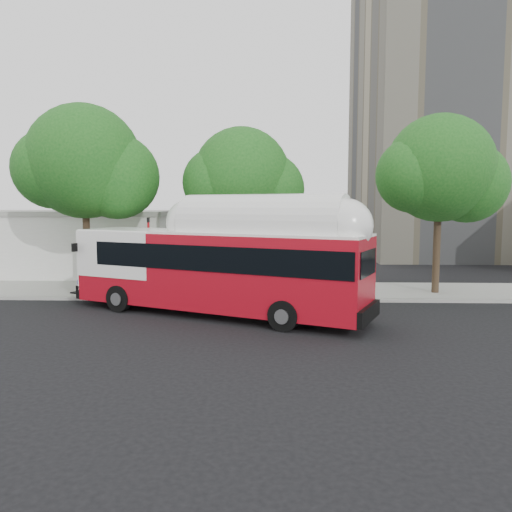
{
  "coord_description": "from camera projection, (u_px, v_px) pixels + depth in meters",
  "views": [
    {
      "loc": [
        0.63,
        -19.89,
        4.66
      ],
      "look_at": [
        -0.15,
        3.0,
        2.29
      ],
      "focal_mm": 35.0,
      "sensor_mm": 36.0,
      "label": 1
    }
  ],
  "objects": [
    {
      "name": "ground",
      "position": [
        257.0,
        320.0,
        20.27
      ],
      "size": [
        120.0,
        120.0,
        0.0
      ],
      "primitive_type": "plane",
      "color": "black",
      "rests_on": "ground"
    },
    {
      "name": "sidewalk",
      "position": [
        261.0,
        290.0,
        26.73
      ],
      "size": [
        60.0,
        5.0,
        0.15
      ],
      "primitive_type": "cube",
      "color": "gray",
      "rests_on": "ground"
    },
    {
      "name": "curb_strip",
      "position": [
        260.0,
        300.0,
        24.14
      ],
      "size": [
        60.0,
        0.3,
        0.15
      ],
      "primitive_type": "cube",
      "color": "gray",
      "rests_on": "ground"
    },
    {
      "name": "red_curb_segment",
      "position": [
        198.0,
        299.0,
        24.25
      ],
      "size": [
        10.0,
        0.32,
        0.16
      ],
      "primitive_type": "cube",
      "color": "maroon",
      "rests_on": "ground"
    },
    {
      "name": "street_tree_left",
      "position": [
        94.0,
        166.0,
        25.41
      ],
      "size": [
        6.67,
        5.8,
        9.74
      ],
      "color": "#2D2116",
      "rests_on": "ground"
    },
    {
      "name": "street_tree_mid",
      "position": [
        250.0,
        180.0,
        25.71
      ],
      "size": [
        5.75,
        5.0,
        8.62
      ],
      "color": "#2D2116",
      "rests_on": "ground"
    },
    {
      "name": "street_tree_right",
      "position": [
        448.0,
        173.0,
        25.14
      ],
      "size": [
        6.21,
        5.4,
        9.18
      ],
      "color": "#2D2116",
      "rests_on": "ground"
    },
    {
      "name": "apartment_tower",
      "position": [
        463.0,
        63.0,
        45.69
      ],
      "size": [
        18.0,
        18.0,
        37.0
      ],
      "color": "gray",
      "rests_on": "ground"
    },
    {
      "name": "low_commercial_bldg",
      "position": [
        62.0,
        241.0,
        34.45
      ],
      "size": [
        16.2,
        10.2,
        4.25
      ],
      "color": "silver",
      "rests_on": "ground"
    },
    {
      "name": "transit_bus",
      "position": [
        218.0,
        271.0,
        20.87
      ],
      "size": [
        13.54,
        7.72,
        4.07
      ],
      "rotation": [
        0.0,
        0.0,
        -0.42
      ],
      "color": "#A20B18",
      "rests_on": "ground"
    },
    {
      "name": "signal_pole",
      "position": [
        149.0,
        258.0,
        24.37
      ],
      "size": [
        0.11,
        0.38,
        4.02
      ],
      "color": "#AB1218",
      "rests_on": "ground"
    }
  ]
}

